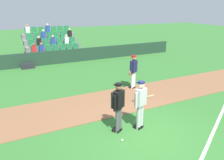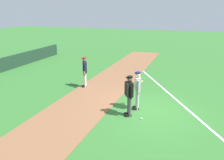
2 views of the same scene
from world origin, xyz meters
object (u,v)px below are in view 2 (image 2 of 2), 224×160
Objects in this scene: batter_grey_jersey at (138,89)px; umpire_home_plate at (129,94)px; baseball at (141,119)px; runner_navy_jersey at (85,71)px.

umpire_home_plate is at bearing 167.92° from batter_grey_jersey.
umpire_home_plate is at bearing 74.36° from baseball.
baseball is (-0.17, -0.60, -0.96)m from umpire_home_plate.
batter_grey_jersey is 4.05m from runner_navy_jersey.
umpire_home_plate is 1.14m from baseball.
runner_navy_jersey is 23.78× the size of baseball.
baseball is (-2.87, -3.99, -0.93)m from runner_navy_jersey.
umpire_home_plate is at bearing -128.55° from runner_navy_jersey.
batter_grey_jersey is 0.80m from umpire_home_plate.
runner_navy_jersey reaches higher than baseball.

